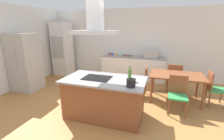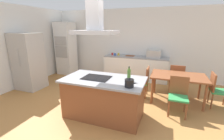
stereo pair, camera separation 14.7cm
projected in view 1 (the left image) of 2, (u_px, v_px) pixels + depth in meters
name	position (u px, v px, depth m)	size (l,w,h in m)	color
ground	(121.00, 91.00, 5.02)	(16.00, 16.00, 0.00)	#AD753D
wall_back	(132.00, 44.00, 6.26)	(7.20, 0.10, 2.70)	white
wall_left	(19.00, 47.00, 5.22)	(0.10, 8.80, 2.70)	white
kitchen_island	(104.00, 97.00, 3.52)	(1.80, 0.98, 0.90)	brown
cooktop	(97.00, 78.00, 3.45)	(0.60, 0.44, 0.01)	black
tea_kettle	(131.00, 83.00, 2.93)	(0.23, 0.18, 0.18)	black
olive_oil_bottle	(130.00, 74.00, 3.31)	(0.07, 0.07, 0.30)	#47722D
back_counter	(133.00, 68.00, 6.13)	(2.44, 0.62, 0.90)	white
countertop_microwave	(151.00, 54.00, 5.77)	(0.50, 0.38, 0.28)	#B2AFAA
coffee_mug_red	(110.00, 54.00, 6.29)	(0.08, 0.08, 0.09)	red
coffee_mug_blue	(112.00, 54.00, 6.20)	(0.08, 0.08, 0.09)	#2D56B2
coffee_mug_yellow	(116.00, 54.00, 6.23)	(0.08, 0.08, 0.09)	gold
cutting_board	(127.00, 56.00, 6.12)	(0.34, 0.24, 0.02)	brown
wall_oven_stack	(63.00, 49.00, 6.63)	(0.70, 0.66, 2.20)	white
refrigerator	(25.00, 62.00, 4.95)	(0.80, 0.73, 1.82)	#B2AFAA
dining_table	(176.00, 77.00, 4.25)	(1.40, 0.90, 0.75)	brown
chair_facing_back_wall	(174.00, 76.00, 4.90)	(0.42, 0.42, 0.89)	#33934C
chair_at_right_end	(214.00, 87.00, 4.02)	(0.42, 0.42, 0.89)	#33934C
chair_at_left_end	(142.00, 79.00, 4.56)	(0.42, 0.42, 0.89)	#33934C
chair_facing_island	(178.00, 92.00, 3.68)	(0.42, 0.42, 0.89)	#33934C
range_hood	(95.00, 22.00, 3.13)	(0.90, 0.55, 0.78)	#ADADB2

